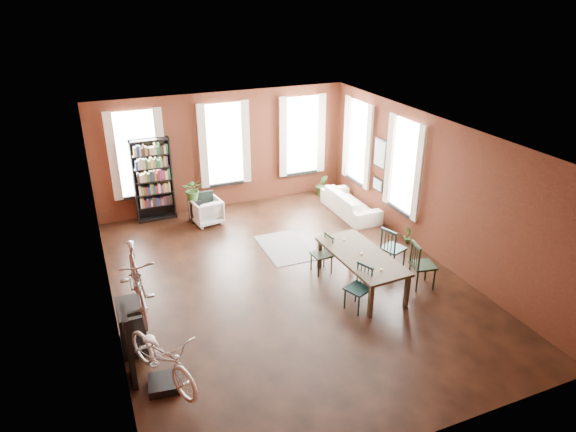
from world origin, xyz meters
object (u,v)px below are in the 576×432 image
console_table (132,326)px  plant_stand (195,210)px  dining_chair_a (358,289)px  bookshelf (153,180)px  dining_chair_c (423,265)px  bicycle_floor (159,334)px  dining_chair_b (322,254)px  dining_table (361,270)px  cream_sofa (351,200)px  white_armchair (207,210)px  dining_chair_d (393,248)px  bike_trainer (164,384)px

console_table → plant_stand: 5.15m
dining_chair_a → plant_stand: bearing=179.1°
bookshelf → plant_stand: bearing=-30.4°
dining_chair_c → console_table: 5.80m
console_table → bicycle_floor: 1.42m
dining_chair_b → console_table: dining_chair_b is taller
dining_table → console_table: (-4.61, -0.17, 0.03)m
console_table → cream_sofa: bearing=29.3°
dining_table → dining_chair_b: bearing=118.3°
dining_chair_a → white_armchair: size_ratio=1.24×
dining_chair_d → cream_sofa: size_ratio=0.47×
dining_chair_d → bicycle_floor: bicycle_floor is taller
dining_table → bookshelf: 6.08m
bookshelf → bike_trainer: bearing=-98.7°
dining_table → dining_chair_b: dining_chair_b is taller
white_armchair → cream_sofa: 3.89m
dining_chair_b → cream_sofa: dining_chair_b is taller
dining_chair_a → cream_sofa: (2.09, 4.03, -0.05)m
dining_chair_a → console_table: 4.18m
dining_chair_d → plant_stand: dining_chair_d is taller
console_table → bicycle_floor: (0.32, -1.24, 0.62)m
dining_chair_c → white_armchair: 5.80m
dining_chair_c → white_armchair: bearing=46.1°
dining_chair_c → console_table: bearing=97.7°
dining_chair_c → bicycle_floor: size_ratio=0.57×
white_armchair → bicycle_floor: 6.07m
dining_table → bookshelf: bookshelf is taller
bike_trainer → console_table: bearing=103.5°
dining_chair_d → white_armchair: size_ratio=1.34×
dining_table → dining_chair_c: bearing=-25.1°
bookshelf → white_armchair: (1.17, -0.79, -0.73)m
dining_chair_b → console_table: 4.24m
dining_chair_a → bike_trainer: (-3.85, -0.70, -0.39)m
plant_stand → bicycle_floor: bicycle_floor is taller
bookshelf → dining_chair_d: bearing=-46.8°
white_armchair → dining_chair_c: bearing=116.5°
dining_chair_b → dining_chair_c: dining_chair_c is taller
dining_table → dining_chair_a: bearing=-126.1°
bicycle_floor → dining_chair_d: bearing=-4.5°
dining_chair_b → dining_table: bearing=27.0°
cream_sofa → bicycle_floor: bicycle_floor is taller
bookshelf → bicycle_floor: (-0.96, -6.44, -0.08)m
dining_table → dining_chair_a: dining_chair_a is taller
dining_chair_d → console_table: 5.67m
bookshelf → console_table: bearing=-103.8°
bicycle_floor → bookshelf: bearing=58.5°
dining_chair_c → dining_chair_b: bearing=62.5°
bookshelf → cream_sofa: bearing=-19.0°
bike_trainer → bicycle_floor: bearing=4.2°
console_table → bookshelf: bearing=76.2°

